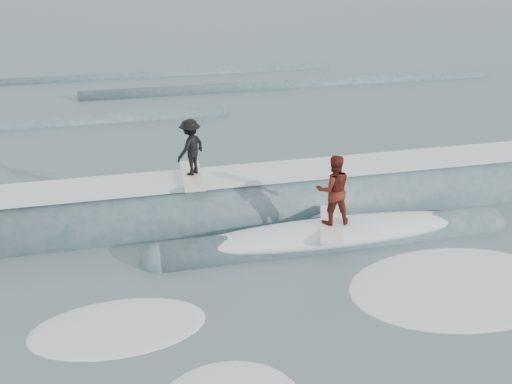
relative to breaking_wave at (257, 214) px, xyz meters
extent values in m
plane|color=#3D5559|center=(-0.21, -3.93, -0.04)|extent=(160.00, 160.00, 0.00)
cylinder|color=#345258|center=(-0.21, 0.26, -0.04)|extent=(20.34, 2.26, 2.26)
cylinder|color=#345258|center=(1.59, -1.94, -0.04)|extent=(9.00, 1.00, 1.00)
sphere|color=#345258|center=(-2.91, -1.94, -0.04)|extent=(1.00, 1.00, 1.00)
sphere|color=#345258|center=(6.09, -1.94, -0.04)|extent=(1.00, 1.00, 1.00)
cube|color=white|center=(-0.21, 0.26, 1.16)|extent=(18.00, 1.30, 0.14)
ellipsoid|color=white|center=(1.59, -1.94, 0.26)|extent=(7.60, 1.30, 0.60)
cube|color=silver|center=(-1.79, 0.26, 1.28)|extent=(0.62, 2.02, 0.10)
imported|color=black|center=(-1.79, 0.26, 2.11)|extent=(1.12, 1.12, 1.56)
cube|color=white|center=(1.51, -1.94, 0.51)|extent=(1.18, 2.07, 0.10)
imported|color=#4D160E|center=(1.51, -1.94, 1.48)|extent=(0.95, 0.76, 1.84)
ellipsoid|color=white|center=(3.70, -4.51, -0.04)|extent=(4.40, 3.00, 0.10)
ellipsoid|color=white|center=(-3.95, -4.30, -0.04)|extent=(3.26, 2.22, 0.10)
cylinder|color=#345258|center=(5.34, 14.07, -0.04)|extent=(22.00, 0.80, 0.80)
cylinder|color=#345258|center=(-2.45, 18.07, -0.04)|extent=(22.00, 0.60, 0.60)
camera|label=1|loc=(-3.31, -14.20, 7.39)|focal=40.00mm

